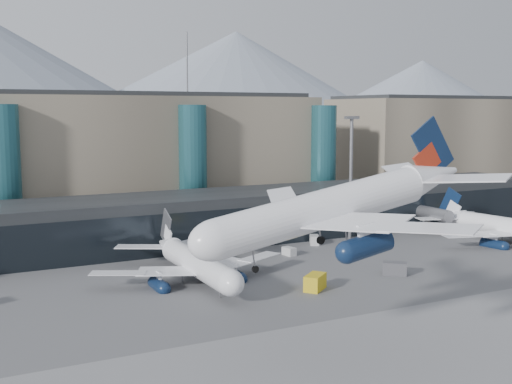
% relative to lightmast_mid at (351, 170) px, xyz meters
% --- Properties ---
extents(ground, '(900.00, 900.00, 0.00)m').
position_rel_lightmast_mid_xyz_m(ground, '(-30.00, -48.00, -14.42)').
color(ground, '#515154').
rests_on(ground, ground).
extents(runway_strip, '(400.00, 40.00, 0.04)m').
position_rel_lightmast_mid_xyz_m(runway_strip, '(-30.00, -63.00, -14.40)').
color(runway_strip, slate).
rests_on(runway_strip, ground).
extents(runway_markings, '(128.00, 1.00, 0.02)m').
position_rel_lightmast_mid_xyz_m(runway_markings, '(-30.00, -63.00, -14.37)').
color(runway_markings, gold).
rests_on(runway_markings, ground).
extents(concourse, '(170.00, 27.00, 10.00)m').
position_rel_lightmast_mid_xyz_m(concourse, '(-30.02, 9.73, -9.45)').
color(concourse, black).
rests_on(concourse, ground).
extents(terminal_main, '(130.00, 30.00, 31.00)m').
position_rel_lightmast_mid_xyz_m(terminal_main, '(-55.00, 42.00, 1.03)').
color(terminal_main, gray).
rests_on(terminal_main, ground).
extents(terminal_east, '(70.00, 30.00, 31.00)m').
position_rel_lightmast_mid_xyz_m(terminal_east, '(65.00, 42.00, 1.03)').
color(terminal_east, gray).
rests_on(terminal_east, ground).
extents(teal_towers, '(116.40, 19.40, 46.00)m').
position_rel_lightmast_mid_xyz_m(teal_towers, '(-44.99, 26.01, -0.41)').
color(teal_towers, '#225760').
rests_on(teal_towers, ground).
extents(mountain_ridge, '(910.00, 400.00, 110.00)m').
position_rel_lightmast_mid_xyz_m(mountain_ridge, '(-14.03, 332.00, 31.33)').
color(mountain_ridge, gray).
rests_on(mountain_ridge, ground).
extents(lightmast_mid, '(3.00, 1.20, 25.60)m').
position_rel_lightmast_mid_xyz_m(lightmast_mid, '(0.00, 0.00, 0.00)').
color(lightmast_mid, slate).
rests_on(lightmast_mid, ground).
extents(hero_jet, '(34.70, 35.70, 11.50)m').
position_rel_lightmast_mid_xyz_m(hero_jet, '(-38.75, -54.09, 3.62)').
color(hero_jet, white).
rests_on(hero_jet, ground).
extents(jet_parked_mid, '(34.04, 32.77, 10.96)m').
position_rel_lightmast_mid_xyz_m(jet_parked_mid, '(-41.83, -15.62, -10.27)').
color(jet_parked_mid, white).
rests_on(jet_parked_mid, ground).
extents(jet_parked_right, '(34.36, 34.67, 11.21)m').
position_rel_lightmast_mid_xyz_m(jet_parked_right, '(25.79, -16.09, -10.18)').
color(jet_parked_right, white).
rests_on(jet_parked_right, ground).
extents(veh_b, '(1.48, 2.29, 1.29)m').
position_rel_lightmast_mid_xyz_m(veh_b, '(-32.32, -5.45, -13.77)').
color(veh_b, gold).
rests_on(veh_b, ground).
extents(veh_c, '(4.23, 4.00, 2.13)m').
position_rel_lightmast_mid_xyz_m(veh_c, '(-11.10, -28.44, -13.36)').
color(veh_c, '#49494D').
rests_on(veh_c, ground).
extents(veh_d, '(3.03, 3.64, 1.84)m').
position_rel_lightmast_mid_xyz_m(veh_d, '(-10.01, -2.00, -13.50)').
color(veh_d, '#BDBDBD').
rests_on(veh_d, ground).
extents(veh_g, '(1.92, 2.81, 1.52)m').
position_rel_lightmast_mid_xyz_m(veh_g, '(-19.44, -8.24, -13.66)').
color(veh_g, '#BDBDBD').
rests_on(veh_g, ground).
extents(veh_h, '(4.74, 4.42, 2.36)m').
position_rel_lightmast_mid_xyz_m(veh_h, '(-27.44, -30.00, -13.24)').
color(veh_h, gold).
rests_on(veh_h, ground).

